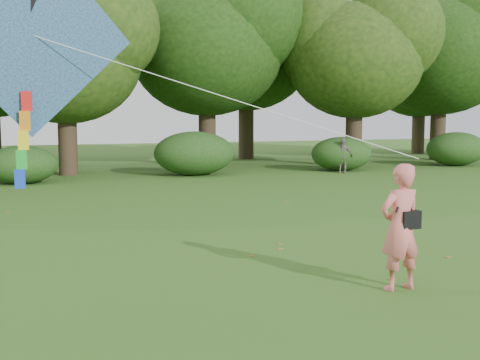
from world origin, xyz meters
name	(u,v)px	position (x,y,z in m)	size (l,w,h in m)	color
ground	(387,300)	(0.00, 0.00, 0.00)	(100.00, 100.00, 0.00)	#265114
man_kite_flyer	(400,227)	(0.44, 0.34, 0.91)	(0.67, 0.44, 1.83)	#E16D6A
bystander_right	(342,156)	(9.49, 16.49, 0.77)	(0.90, 0.38, 1.54)	gray
crossbody_bag	(408,219)	(0.55, 0.31, 1.03)	(0.43, 0.20, 0.72)	black
flying_kite	(33,38)	(-4.35, 1.88, 3.51)	(6.39, 1.88, 3.38)	#284AB1
tree_line	(136,53)	(1.67, 22.88, 5.60)	(54.70, 15.30, 9.48)	#3A2D1E
shrub_band	(108,158)	(-0.72, 17.60, 0.86)	(39.15, 3.22, 1.88)	#264919
fallen_leaves	(356,251)	(1.28, 2.73, 0.01)	(10.33, 13.43, 0.01)	olive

